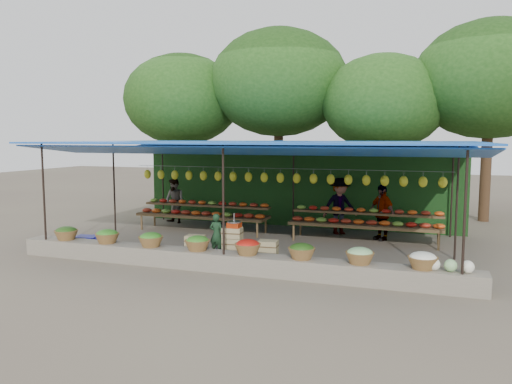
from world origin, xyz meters
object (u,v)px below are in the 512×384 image
(blue_crate_back, at_px, (87,242))
(blue_crate_front, at_px, (102,242))
(weighing_scale, at_px, (234,224))
(vendor_seated, at_px, (217,234))
(crate_counter, at_px, (231,246))

(blue_crate_back, bearing_deg, blue_crate_front, 23.19)
(weighing_scale, bearing_deg, blue_crate_back, -176.20)
(vendor_seated, relative_size, blue_crate_back, 1.83)
(weighing_scale, distance_m, vendor_seated, 0.69)
(crate_counter, distance_m, blue_crate_front, 3.68)
(crate_counter, height_order, blue_crate_front, crate_counter)
(crate_counter, xyz_separation_m, vendor_seated, (-0.49, 0.23, 0.21))
(vendor_seated, bearing_deg, weighing_scale, 164.00)
(weighing_scale, bearing_deg, vendor_seated, 157.93)
(weighing_scale, height_order, vendor_seated, weighing_scale)
(crate_counter, height_order, vendor_seated, vendor_seated)
(vendor_seated, bearing_deg, crate_counter, 161.13)
(crate_counter, bearing_deg, weighing_scale, 0.00)
(crate_counter, relative_size, weighing_scale, 6.80)
(blue_crate_back, bearing_deg, crate_counter, -4.69)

